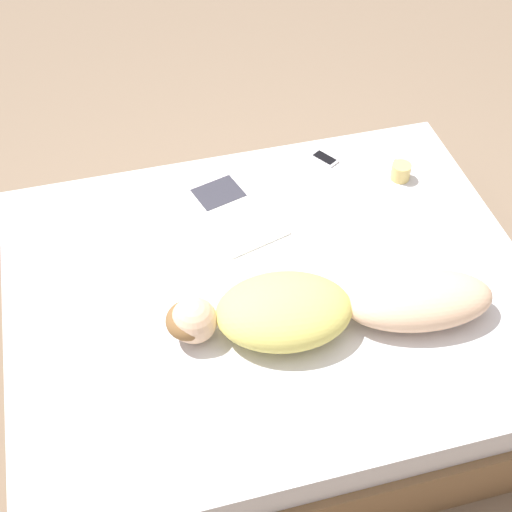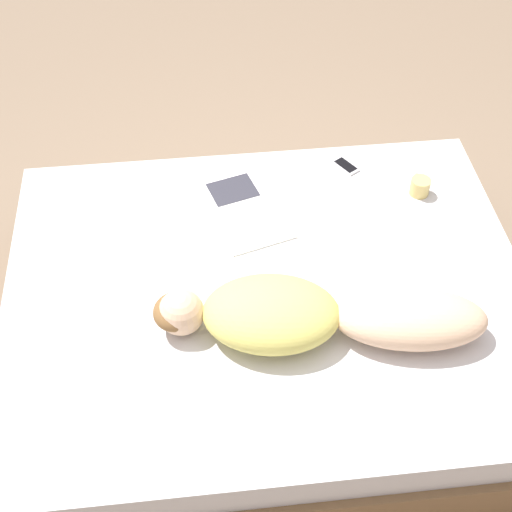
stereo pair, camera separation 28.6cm
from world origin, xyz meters
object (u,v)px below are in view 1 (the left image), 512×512
person (326,308)px  coffee_mug (401,171)px  open_magazine (232,209)px  cell_phone (325,158)px

person → coffee_mug: (0.71, -0.60, -0.05)m
open_magazine → cell_phone: same height
coffee_mug → person: bearing=139.7°
open_magazine → coffee_mug: bearing=-105.2°
cell_phone → open_magazine: bearing=172.0°
person → open_magazine: size_ratio=2.20×
open_magazine → cell_phone: (0.23, -0.50, 0.00)m
open_magazine → cell_phone: size_ratio=3.94×
person → open_magazine: bearing=23.8°
person → open_magazine: (0.69, 0.20, -0.09)m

